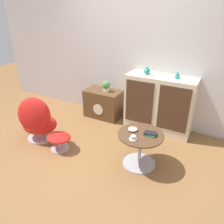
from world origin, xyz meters
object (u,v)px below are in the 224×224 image
object	(u,v)px
coffee_table	(140,146)
vase_leftmost	(147,71)
ottoman	(59,139)
bowl	(133,129)
vase_inner_left	(177,76)
book_stack	(150,134)
tv_console	(104,103)
potted_plant	(106,86)
egg_chair	(37,120)
teacup	(133,138)
sideboard	(159,104)

from	to	relation	value
coffee_table	vase_leftmost	bearing A→B (deg)	108.16
ottoman	bowl	size ratio (longest dim) A/B	2.88
vase_inner_left	book_stack	bearing A→B (deg)	-92.40
vase_leftmost	vase_inner_left	size ratio (longest dim) A/B	1.14
tv_console	potted_plant	size ratio (longest dim) A/B	3.41
ottoman	egg_chair	bearing A→B (deg)	173.05
vase_leftmost	bowl	distance (m)	1.18
bowl	tv_console	bearing A→B (deg)	136.33
ottoman	potted_plant	distance (m)	1.41
coffee_table	book_stack	size ratio (longest dim) A/B	3.67
ottoman	teacup	bearing A→B (deg)	4.48
ottoman	vase_leftmost	world-z (taller)	vase_leftmost
egg_chair	vase_leftmost	size ratio (longest dim) A/B	6.64
egg_chair	vase_leftmost	distance (m)	1.99
sideboard	vase_inner_left	size ratio (longest dim) A/B	11.21
ottoman	vase_inner_left	size ratio (longest dim) A/B	3.76
vase_leftmost	vase_inner_left	distance (m)	0.51
potted_plant	teacup	distance (m)	1.65
ottoman	bowl	distance (m)	1.18
teacup	bowl	xyz separation A→B (m)	(-0.09, 0.20, -0.00)
egg_chair	vase_leftmost	world-z (taller)	vase_leftmost
tv_console	vase_leftmost	size ratio (longest dim) A/B	5.98
tv_console	vase_leftmost	bearing A→B (deg)	0.53
sideboard	bowl	xyz separation A→B (m)	(-0.05, -1.03, 0.02)
vase_inner_left	sideboard	bearing A→B (deg)	-179.10
ottoman	vase_inner_left	bearing A→B (deg)	43.75
tv_console	bowl	size ratio (longest dim) A/B	5.21
vase_inner_left	potted_plant	size ratio (longest dim) A/B	0.50
vase_inner_left	bowl	bearing A→B (deg)	-105.79
vase_inner_left	teacup	distance (m)	1.35
ottoman	bowl	world-z (taller)	bowl
teacup	coffee_table	bearing A→B (deg)	75.65
sideboard	tv_console	xyz separation A→B (m)	(-1.12, -0.00, -0.22)
book_stack	bowl	world-z (taller)	same
ottoman	potted_plant	xyz separation A→B (m)	(0.09, 1.32, 0.47)
teacup	egg_chair	bearing A→B (deg)	-178.84
vase_leftmost	coffee_table	bearing A→B (deg)	-71.84
vase_leftmost	sideboard	bearing A→B (deg)	-0.84
egg_chair	ottoman	size ratio (longest dim) A/B	2.01
vase_leftmost	potted_plant	distance (m)	0.88
tv_console	ottoman	bearing A→B (deg)	-91.07
teacup	bowl	bearing A→B (deg)	114.16
tv_console	vase_leftmost	xyz separation A→B (m)	(0.86, 0.01, 0.77)
tv_console	egg_chair	xyz separation A→B (m)	(-0.51, -1.26, 0.08)
tv_console	bowl	distance (m)	1.50
ottoman	bowl	xyz separation A→B (m)	(1.10, 0.30, 0.33)
teacup	bowl	world-z (taller)	teacup
vase_leftmost	book_stack	size ratio (longest dim) A/B	0.70
sideboard	ottoman	xyz separation A→B (m)	(-1.14, -1.33, -0.31)
coffee_table	ottoman	bearing A→B (deg)	-168.13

